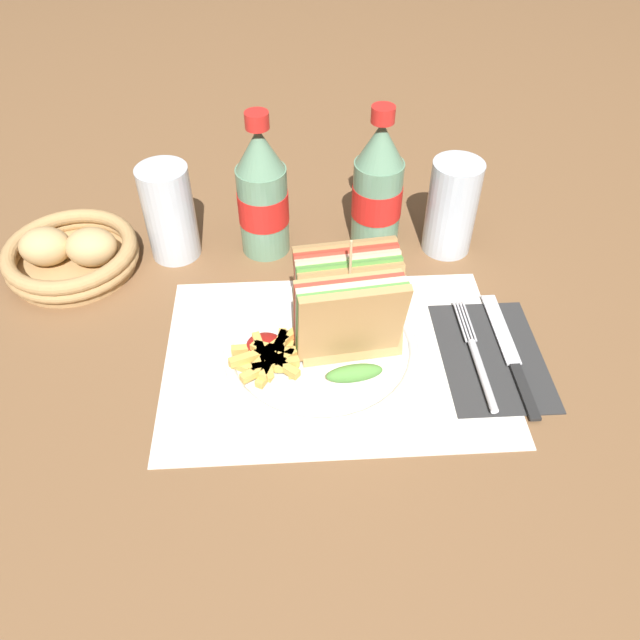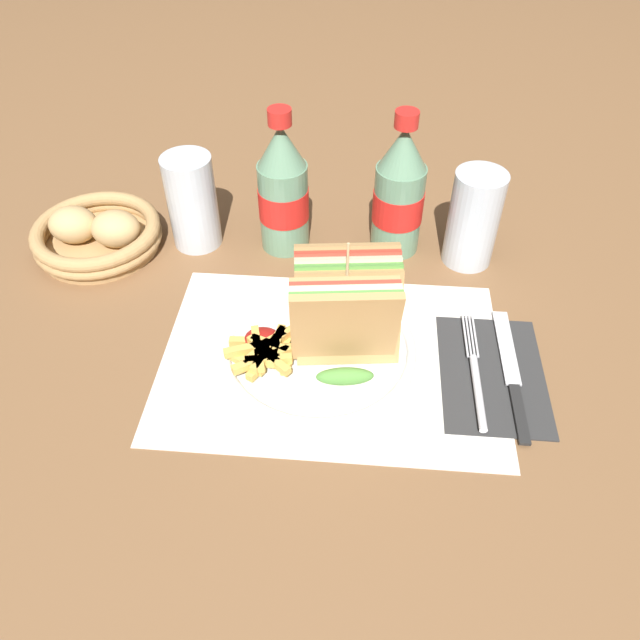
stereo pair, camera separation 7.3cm
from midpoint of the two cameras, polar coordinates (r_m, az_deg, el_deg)
name	(u,v)px [view 1 (the left image)]	position (r m, az deg, el deg)	size (l,w,h in m)	color
ground_plane	(336,371)	(0.73, -1.43, -4.85)	(4.00, 4.00, 0.00)	brown
placemat	(336,357)	(0.74, -1.35, -3.54)	(0.40, 0.28, 0.00)	silver
plate_main	(321,350)	(0.74, -2.74, -2.89)	(0.23, 0.23, 0.02)	white
club_sandwich	(349,311)	(0.69, -0.39, 0.66)	(0.13, 0.12, 0.16)	tan
fries_pile	(272,356)	(0.71, -7.38, -3.43)	(0.09, 0.09, 0.02)	gold
ketchup_blob	(265,344)	(0.72, -7.95, -2.35)	(0.04, 0.04, 0.01)	maroon
napkin	(491,355)	(0.76, 12.80, -3.29)	(0.12, 0.18, 0.00)	#2D2D2D
fork	(479,363)	(0.74, 11.60, -4.01)	(0.02, 0.18, 0.01)	silver
knife	(510,354)	(0.76, 14.41, -3.14)	(0.02, 0.20, 0.00)	black
coke_bottle_near	(262,195)	(0.85, -7.77, 11.17)	(0.07, 0.07, 0.20)	slate
coke_bottle_far	(378,189)	(0.86, 2.84, 11.82)	(0.07, 0.07, 0.20)	slate
glass_near	(451,213)	(0.88, 9.55, 9.57)	(0.07, 0.07, 0.13)	silver
glass_far	(171,219)	(0.89, -15.84, 8.82)	(0.07, 0.07, 0.13)	silver
bread_basket	(71,254)	(0.92, -23.94, 5.44)	(0.18, 0.18, 0.06)	#AD8451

